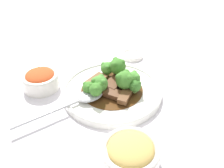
{
  "coord_description": "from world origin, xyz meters",
  "views": [
    {
      "loc": [
        -0.25,
        0.5,
        0.45
      ],
      "look_at": [
        0.0,
        0.0,
        0.03
      ],
      "focal_mm": 42.0,
      "sensor_mm": 36.0,
      "label": 1
    }
  ],
  "objects_px": {
    "main_plate": "(112,91)",
    "broccoli_floret_2": "(118,66)",
    "beef_strip_4": "(129,79)",
    "sauce_dish": "(132,55)",
    "beef_strip_2": "(114,82)",
    "beef_strip_3": "(96,81)",
    "serving_spoon": "(84,98)",
    "beef_strip_0": "(111,93)",
    "broccoli_floret_6": "(96,89)",
    "broccoli_floret_1": "(100,83)",
    "broccoli_floret_7": "(133,78)",
    "broccoli_floret_0": "(89,87)",
    "broccoli_floret_5": "(135,86)",
    "side_bowl_appetizer": "(130,153)",
    "beef_strip_1": "(126,95)",
    "side_bowl_kimchi": "(41,79)",
    "broccoli_floret_3": "(107,68)",
    "broccoli_floret_4": "(125,80)"
  },
  "relations": [
    {
      "from": "main_plate",
      "to": "broccoli_floret_2",
      "type": "xyz_separation_m",
      "value": [
        0.01,
        -0.06,
        0.04
      ]
    },
    {
      "from": "main_plate",
      "to": "broccoli_floret_4",
      "type": "relative_size",
      "value": 4.94
    },
    {
      "from": "beef_strip_2",
      "to": "broccoli_floret_6",
      "type": "bearing_deg",
      "value": 80.58
    },
    {
      "from": "broccoli_floret_5",
      "to": "broccoli_floret_2",
      "type": "bearing_deg",
      "value": -32.46
    },
    {
      "from": "broccoli_floret_5",
      "to": "sauce_dish",
      "type": "bearing_deg",
      "value": -65.64
    },
    {
      "from": "broccoli_floret_1",
      "to": "broccoli_floret_7",
      "type": "height_order",
      "value": "broccoli_floret_7"
    },
    {
      "from": "beef_strip_3",
      "to": "beef_strip_4",
      "type": "height_order",
      "value": "beef_strip_3"
    },
    {
      "from": "beef_strip_0",
      "to": "broccoli_floret_4",
      "type": "relative_size",
      "value": 1.15
    },
    {
      "from": "beef_strip_3",
      "to": "serving_spoon",
      "type": "bearing_deg",
      "value": 95.53
    },
    {
      "from": "beef_strip_1",
      "to": "broccoli_floret_7",
      "type": "bearing_deg",
      "value": -90.98
    },
    {
      "from": "broccoli_floret_6",
      "to": "broccoli_floret_7",
      "type": "height_order",
      "value": "broccoli_floret_7"
    },
    {
      "from": "main_plate",
      "to": "broccoli_floret_3",
      "type": "distance_m",
      "value": 0.07
    },
    {
      "from": "beef_strip_2",
      "to": "broccoli_floret_1",
      "type": "relative_size",
      "value": 1.67
    },
    {
      "from": "beef_strip_1",
      "to": "broccoli_floret_7",
      "type": "relative_size",
      "value": 1.4
    },
    {
      "from": "beef_strip_2",
      "to": "broccoli_floret_7",
      "type": "bearing_deg",
      "value": -172.18
    },
    {
      "from": "broccoli_floret_5",
      "to": "side_bowl_appetizer",
      "type": "relative_size",
      "value": 0.31
    },
    {
      "from": "main_plate",
      "to": "beef_strip_1",
      "type": "bearing_deg",
      "value": 160.52
    },
    {
      "from": "broccoli_floret_7",
      "to": "broccoli_floret_6",
      "type": "bearing_deg",
      "value": 52.44
    },
    {
      "from": "main_plate",
      "to": "broccoli_floret_6",
      "type": "height_order",
      "value": "broccoli_floret_6"
    },
    {
      "from": "broccoli_floret_5",
      "to": "beef_strip_0",
      "type": "bearing_deg",
      "value": 36.4
    },
    {
      "from": "main_plate",
      "to": "broccoli_floret_1",
      "type": "relative_size",
      "value": 5.8
    },
    {
      "from": "broccoli_floret_1",
      "to": "beef_strip_1",
      "type": "bearing_deg",
      "value": -173.56
    },
    {
      "from": "main_plate",
      "to": "broccoli_floret_0",
      "type": "height_order",
      "value": "broccoli_floret_0"
    },
    {
      "from": "broccoli_floret_1",
      "to": "broccoli_floret_7",
      "type": "distance_m",
      "value": 0.09
    },
    {
      "from": "beef_strip_2",
      "to": "beef_strip_3",
      "type": "bearing_deg",
      "value": 25.87
    },
    {
      "from": "broccoli_floret_2",
      "to": "serving_spoon",
      "type": "relative_size",
      "value": 0.26
    },
    {
      "from": "broccoli_floret_3",
      "to": "side_bowl_appetizer",
      "type": "relative_size",
      "value": 0.35
    },
    {
      "from": "broccoli_floret_0",
      "to": "broccoli_floret_2",
      "type": "xyz_separation_m",
      "value": [
        -0.03,
        -0.11,
        0.01
      ]
    },
    {
      "from": "beef_strip_3",
      "to": "broccoli_floret_0",
      "type": "bearing_deg",
      "value": 96.64
    },
    {
      "from": "beef_strip_4",
      "to": "sauce_dish",
      "type": "relative_size",
      "value": 0.81
    },
    {
      "from": "broccoli_floret_5",
      "to": "serving_spoon",
      "type": "relative_size",
      "value": 0.16
    },
    {
      "from": "main_plate",
      "to": "broccoli_floret_1",
      "type": "distance_m",
      "value": 0.05
    },
    {
      "from": "broccoli_floret_6",
      "to": "side_bowl_appetizer",
      "type": "xyz_separation_m",
      "value": [
        -0.15,
        0.13,
        -0.02
      ]
    },
    {
      "from": "sauce_dish",
      "to": "main_plate",
      "type": "bearing_deg",
      "value": 97.58
    },
    {
      "from": "broccoli_floret_0",
      "to": "beef_strip_1",
      "type": "bearing_deg",
      "value": -161.36
    },
    {
      "from": "broccoli_floret_2",
      "to": "beef_strip_1",
      "type": "bearing_deg",
      "value": 128.24
    },
    {
      "from": "beef_strip_1",
      "to": "sauce_dish",
      "type": "xyz_separation_m",
      "value": [
        0.08,
        -0.22,
        -0.02
      ]
    },
    {
      "from": "main_plate",
      "to": "beef_strip_4",
      "type": "xyz_separation_m",
      "value": [
        -0.03,
        -0.05,
        0.02
      ]
    },
    {
      "from": "broccoli_floret_0",
      "to": "side_bowl_appetizer",
      "type": "height_order",
      "value": "side_bowl_appetizer"
    },
    {
      "from": "broccoli_floret_3",
      "to": "sauce_dish",
      "type": "relative_size",
      "value": 0.6
    },
    {
      "from": "beef_strip_0",
      "to": "side_bowl_kimchi",
      "type": "xyz_separation_m",
      "value": [
        0.2,
        0.04,
        0.0
      ]
    },
    {
      "from": "broccoli_floret_4",
      "to": "broccoli_floret_6",
      "type": "height_order",
      "value": "broccoli_floret_4"
    },
    {
      "from": "broccoli_floret_4",
      "to": "main_plate",
      "type": "bearing_deg",
      "value": 21.68
    },
    {
      "from": "broccoli_floret_2",
      "to": "broccoli_floret_6",
      "type": "distance_m",
      "value": 0.11
    },
    {
      "from": "beef_strip_2",
      "to": "broccoli_floret_3",
      "type": "distance_m",
      "value": 0.05
    },
    {
      "from": "beef_strip_0",
      "to": "broccoli_floret_6",
      "type": "xyz_separation_m",
      "value": [
        0.03,
        0.03,
        0.02
      ]
    },
    {
      "from": "beef_strip_3",
      "to": "beef_strip_2",
      "type": "bearing_deg",
      "value": -154.13
    },
    {
      "from": "main_plate",
      "to": "side_bowl_kimchi",
      "type": "relative_size",
      "value": 2.69
    },
    {
      "from": "side_bowl_kimchi",
      "to": "main_plate",
      "type": "bearing_deg",
      "value": -162.23
    },
    {
      "from": "main_plate",
      "to": "beef_strip_0",
      "type": "xyz_separation_m",
      "value": [
        -0.01,
        0.03,
        0.02
      ]
    }
  ]
}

